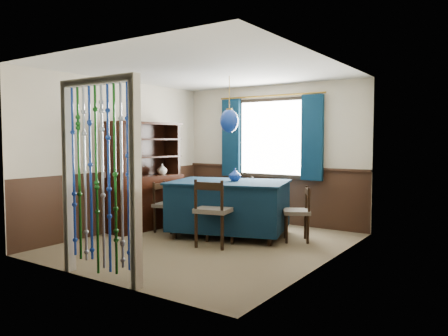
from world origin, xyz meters
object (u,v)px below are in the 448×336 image
Objects in this scene: sideboard at (145,192)px; bowl_shelf at (133,155)px; chair_near at (213,211)px; chair_far at (241,200)px; chair_right at (298,212)px; dining_table at (229,205)px; vase_sideboard at (162,168)px; pendant_lamp at (229,121)px; vase_table at (235,175)px; chair_left at (167,205)px.

sideboard reaches higher than bowl_shelf.
chair_far is (-0.46, 1.46, -0.05)m from chair_near.
chair_far is 1.04× the size of chair_right.
chair_near is at bearing -7.33° from sideboard.
dining_table is 1.54m from vase_sideboard.
dining_table is at bearing 94.13° from chair_far.
chair_right is 2.58m from vase_sideboard.
chair_far is 4.44× the size of bowl_shelf.
vase_sideboard is (-1.45, 0.05, 0.52)m from dining_table.
pendant_lamp is 4.71× the size of vase_table.
pendant_lamp reaches higher than bowl_shelf.
chair_near reaches higher than chair_far.
vase_sideboard reaches higher than chair_right.
chair_left is 3.98× the size of vase_sideboard.
sideboard is at bearing -99.28° from vase_sideboard.
vase_table is (-0.14, 0.78, 0.45)m from chair_near.
chair_far is at bearing 45.96° from sideboard.
chair_near is 1.81m from bowl_shelf.
pendant_lamp reaches higher than sideboard.
vase_sideboard is (0.00, 0.69, -0.25)m from bowl_shelf.
sideboard is 9.39× the size of bowl_shelf.
vase_table is 1.70m from bowl_shelf.
chair_near is (0.20, -0.70, 0.02)m from dining_table.
pendant_lamp is (-0.00, 0.00, 1.32)m from dining_table.
dining_table is 1.76m from bowl_shelf.
dining_table is 0.47m from vase_table.
pendant_lamp is at bearing 17.31° from sideboard.
chair_far is at bearing 108.94° from pendant_lamp.
bowl_shelf is at bearing 34.77° from chair_far.
vase_sideboard is at bearing -178.69° from vase_table.
vase_table reaches higher than chair_near.
dining_table is 2.15× the size of chair_near.
bowl_shelf is at bearing -74.15° from sideboard.
chair_near reaches higher than chair_right.
chair_left is 0.45× the size of sideboard.
sideboard is 0.54m from vase_sideboard.
chair_left is at bearing 75.31° from chair_right.
chair_left is 1.27m from vase_table.
vase_table is at bearing 19.67° from sideboard.
pendant_lamp is at bearing -1.78° from vase_sideboard.
chair_left is 0.98m from bowl_shelf.
chair_near reaches higher than chair_left.
vase_sideboard reaches higher than chair_left.
pendant_lamp is (1.04, 0.31, 1.37)m from chair_left.
chair_far is 0.98× the size of pendant_lamp.
bowl_shelf reaches higher than vase_table.
chair_left is 4.46× the size of vase_table.
bowl_shelf reaches higher than vase_sideboard.
chair_near is 1.49m from pendant_lamp.
bowl_shelf is at bearing -61.55° from chair_left.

